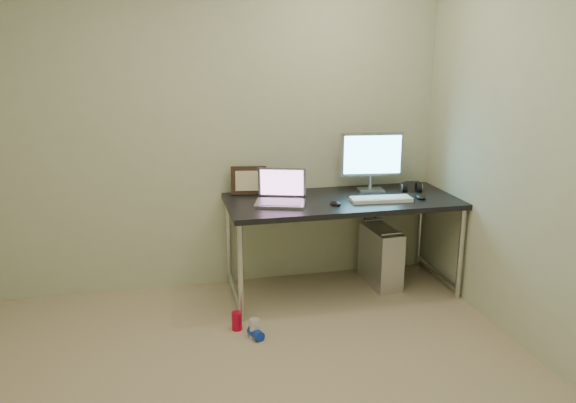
{
  "coord_description": "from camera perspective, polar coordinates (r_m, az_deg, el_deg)",
  "views": [
    {
      "loc": [
        -0.43,
        -2.55,
        1.84
      ],
      "look_at": [
        0.38,
        1.02,
        0.85
      ],
      "focal_mm": 35.0,
      "sensor_mm": 36.0,
      "label": 1
    }
  ],
  "objects": [
    {
      "name": "laptop",
      "position": [
        4.12,
        -0.73,
        0.66
      ],
      "size": [
        0.43,
        0.39,
        0.25
      ],
      "rotation": [
        0.0,
        0.0,
        -0.31
      ],
      "color": "#A6A7AD",
      "rests_on": "desk"
    },
    {
      "name": "mouse_left",
      "position": [
        4.09,
        4.86,
        -0.11
      ],
      "size": [
        0.09,
        0.12,
        0.03
      ],
      "primitive_type": "ellipsoid",
      "rotation": [
        0.0,
        0.0,
        0.24
      ],
      "color": "black",
      "rests_on": "desk"
    },
    {
      "name": "cable_a",
      "position": [
        4.77,
        7.67,
        -2.57
      ],
      "size": [
        0.01,
        0.16,
        0.69
      ],
      "primitive_type": "cylinder",
      "rotation": [
        0.21,
        0.0,
        0.0
      ],
      "color": "black",
      "rests_on": "ground"
    },
    {
      "name": "cable_b",
      "position": [
        4.79,
        8.76,
        -2.79
      ],
      "size": [
        0.02,
        0.11,
        0.71
      ],
      "primitive_type": "cylinder",
      "rotation": [
        0.14,
        0.0,
        0.09
      ],
      "color": "black",
      "rests_on": "ground"
    },
    {
      "name": "tower_computer",
      "position": [
        4.59,
        9.39,
        -5.52
      ],
      "size": [
        0.22,
        0.46,
        0.5
      ],
      "rotation": [
        0.0,
        0.0,
        0.06
      ],
      "color": "silver",
      "rests_on": "ground"
    },
    {
      "name": "can_white",
      "position": [
        3.8,
        -3.39,
        -12.71
      ],
      "size": [
        0.07,
        0.07,
        0.13
      ],
      "primitive_type": "cylinder",
      "rotation": [
        0.0,
        0.0,
        0.04
      ],
      "color": "silver",
      "rests_on": "ground"
    },
    {
      "name": "wall_back",
      "position": [
        4.36,
        -7.05,
        7.26
      ],
      "size": [
        3.5,
        0.02,
        2.5
      ],
      "primitive_type": "cube",
      "color": "beige",
      "rests_on": "ground"
    },
    {
      "name": "headphones",
      "position": [
        4.57,
        12.4,
        1.36
      ],
      "size": [
        0.17,
        0.1,
        0.11
      ],
      "rotation": [
        0.0,
        0.0,
        -0.21
      ],
      "color": "black",
      "rests_on": "desk"
    },
    {
      "name": "can_blue",
      "position": [
        3.8,
        -3.28,
        -13.24
      ],
      "size": [
        0.11,
        0.14,
        0.07
      ],
      "primitive_type": "cylinder",
      "rotation": [
        1.57,
        0.0,
        0.34
      ],
      "color": "#1432BB",
      "rests_on": "ground"
    },
    {
      "name": "webcam",
      "position": [
        4.43,
        -0.58,
        2.11
      ],
      "size": [
        0.04,
        0.03,
        0.12
      ],
      "rotation": [
        0.0,
        0.0,
        -0.06
      ],
      "color": "silver",
      "rests_on": "desk"
    },
    {
      "name": "can_red",
      "position": [
        3.9,
        -5.22,
        -11.99
      ],
      "size": [
        0.08,
        0.08,
        0.13
      ],
      "primitive_type": "cylinder",
      "rotation": [
        0.0,
        0.0,
        0.21
      ],
      "color": "red",
      "rests_on": "ground"
    },
    {
      "name": "mouse_right",
      "position": [
        4.36,
        13.33,
        0.54
      ],
      "size": [
        0.08,
        0.12,
        0.04
      ],
      "primitive_type": "ellipsoid",
      "rotation": [
        0.0,
        0.0,
        -0.04
      ],
      "color": "black",
      "rests_on": "desk"
    },
    {
      "name": "desk",
      "position": [
        4.29,
        5.49,
        -0.64
      ],
      "size": [
        1.74,
        0.76,
        0.75
      ],
      "color": "black",
      "rests_on": "ground"
    },
    {
      "name": "monitor",
      "position": [
        4.48,
        8.5,
        4.48
      ],
      "size": [
        0.5,
        0.17,
        0.47
      ],
      "rotation": [
        0.0,
        0.0,
        -0.13
      ],
      "color": "#A6A7AD",
      "rests_on": "desk"
    },
    {
      "name": "keyboard",
      "position": [
        4.24,
        9.42,
        0.23
      ],
      "size": [
        0.46,
        0.18,
        0.03
      ],
      "primitive_type": "cube",
      "rotation": [
        0.0,
        0.0,
        -0.08
      ],
      "color": "white",
      "rests_on": "desk"
    },
    {
      "name": "picture_frame",
      "position": [
        4.37,
        -4.01,
        2.15
      ],
      "size": [
        0.29,
        0.12,
        0.22
      ],
      "primitive_type": "cube",
      "rotation": [
        -0.21,
        0.0,
        -0.16
      ],
      "color": "black",
      "rests_on": "desk"
    }
  ]
}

